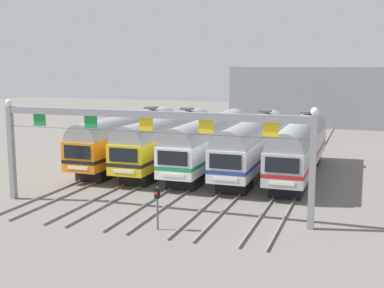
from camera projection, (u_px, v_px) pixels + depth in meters
name	position (u px, v px, depth m)	size (l,w,h in m)	color
ground_plane	(209.00, 171.00, 44.96)	(160.00, 160.00, 0.00)	slate
track_bed	(251.00, 142.00, 60.83)	(17.05, 70.00, 0.15)	gray
commuter_train_orange	(129.00, 136.00, 47.04)	(2.88, 18.06, 5.05)	orange
commuter_train_yellow	(168.00, 138.00, 45.79)	(2.88, 18.06, 5.05)	gold
commuter_train_white	(210.00, 141.00, 44.54)	(2.88, 18.06, 4.77)	white
commuter_train_silver	(253.00, 143.00, 43.29)	(2.88, 18.06, 5.05)	silver
commuter_train_stainless	(299.00, 145.00, 42.05)	(2.88, 18.06, 5.05)	#B2B5BA
catenary_gantry	(146.00, 131.00, 31.54)	(20.78, 0.44, 6.97)	gray
yard_signal_mast	(157.00, 200.00, 28.71)	(0.28, 0.35, 2.48)	#59595E
maintenance_building	(324.00, 96.00, 77.87)	(27.47, 10.00, 8.92)	gray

